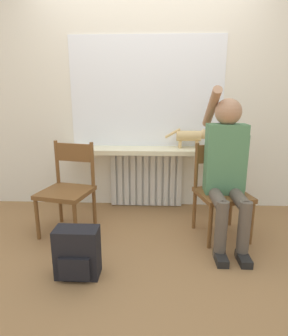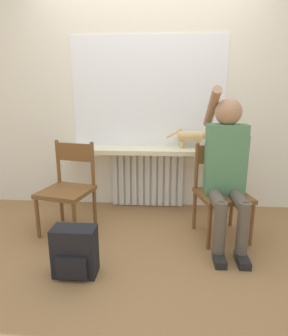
{
  "view_description": "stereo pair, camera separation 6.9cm",
  "coord_description": "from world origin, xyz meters",
  "px_view_note": "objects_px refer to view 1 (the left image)",
  "views": [
    {
      "loc": [
        0.12,
        -2.05,
        1.28
      ],
      "look_at": [
        0.0,
        0.57,
        0.62
      ],
      "focal_mm": 30.0,
      "sensor_mm": 36.0,
      "label": 1
    },
    {
      "loc": [
        0.19,
        -2.04,
        1.28
      ],
      "look_at": [
        0.0,
        0.57,
        0.62
      ],
      "focal_mm": 30.0,
      "sensor_mm": 36.0,
      "label": 2
    }
  ],
  "objects_px": {
    "person": "(227,165)",
    "chair_right": "(221,190)",
    "cat": "(192,136)",
    "chair_left": "(68,188)",
    "backpack": "(77,253)"
  },
  "relations": [
    {
      "from": "person",
      "to": "chair_right",
      "type": "bearing_deg",
      "value": 96.02
    },
    {
      "from": "chair_right",
      "to": "cat",
      "type": "relative_size",
      "value": 1.8
    },
    {
      "from": "chair_right",
      "to": "cat",
      "type": "bearing_deg",
      "value": 96.49
    },
    {
      "from": "person",
      "to": "cat",
      "type": "xyz_separation_m",
      "value": [
        -0.23,
        0.72,
        0.15
      ]
    },
    {
      "from": "person",
      "to": "chair_left",
      "type": "bearing_deg",
      "value": 176.08
    },
    {
      "from": "chair_left",
      "to": "backpack",
      "type": "relative_size",
      "value": 2.31
    },
    {
      "from": "chair_left",
      "to": "chair_right",
      "type": "xyz_separation_m",
      "value": [
        1.44,
        -0.0,
        0.0
      ]
    },
    {
      "from": "person",
      "to": "cat",
      "type": "height_order",
      "value": "person"
    },
    {
      "from": "chair_left",
      "to": "person",
      "type": "bearing_deg",
      "value": 8.88
    },
    {
      "from": "cat",
      "to": "person",
      "type": "bearing_deg",
      "value": -72.35
    },
    {
      "from": "cat",
      "to": "chair_left",
      "type": "bearing_deg",
      "value": -153.36
    },
    {
      "from": "person",
      "to": "backpack",
      "type": "height_order",
      "value": "person"
    },
    {
      "from": "backpack",
      "to": "cat",
      "type": "bearing_deg",
      "value": 54.39
    },
    {
      "from": "chair_right",
      "to": "person",
      "type": "relative_size",
      "value": 0.63
    },
    {
      "from": "chair_left",
      "to": "person",
      "type": "height_order",
      "value": "person"
    }
  ]
}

